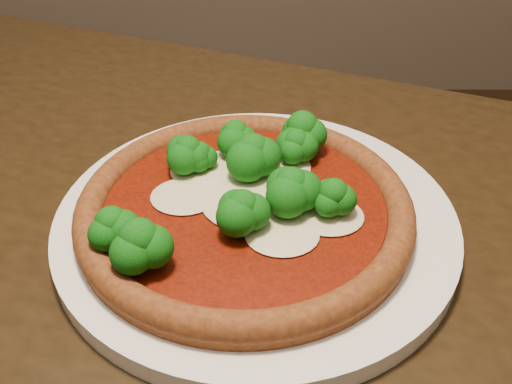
{
  "coord_description": "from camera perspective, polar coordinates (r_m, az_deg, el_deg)",
  "views": [
    {
      "loc": [
        0.17,
        -0.13,
        1.08
      ],
      "look_at": [
        0.16,
        0.26,
        0.79
      ],
      "focal_mm": 40.0,
      "sensor_mm": 36.0,
      "label": 1
    }
  ],
  "objects": [
    {
      "name": "dining_table",
      "position": [
        0.53,
        -5.52,
        -16.52
      ],
      "size": [
        1.55,
        1.29,
        0.75
      ],
      "rotation": [
        0.0,
        0.0,
        -0.38
      ],
      "color": "black",
      "rests_on": "floor"
    },
    {
      "name": "plate",
      "position": [
        0.51,
        -0.0,
        -2.8
      ],
      "size": [
        0.35,
        0.35,
        0.02
      ],
      "primitive_type": "cylinder",
      "color": "white",
      "rests_on": "dining_table"
    },
    {
      "name": "pizza",
      "position": [
        0.49,
        -1.19,
        -0.75
      ],
      "size": [
        0.29,
        0.29,
        0.06
      ],
      "rotation": [
        0.0,
        0.0,
        -0.29
      ],
      "color": "brown",
      "rests_on": "plate"
    }
  ]
}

